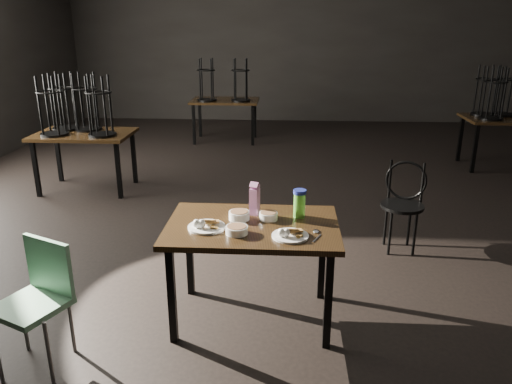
# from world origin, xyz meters

# --- Properties ---
(main_table) EXTENTS (1.20, 0.80, 0.75)m
(main_table) POSITION_xyz_m (-0.61, -1.78, 0.67)
(main_table) COLOR black
(main_table) RESTS_ON ground
(plate_left) EXTENTS (0.26, 0.26, 0.08)m
(plate_left) POSITION_xyz_m (-0.92, -1.87, 0.77)
(plate_left) COLOR white
(plate_left) RESTS_ON main_table
(plate_right) EXTENTS (0.24, 0.24, 0.08)m
(plate_right) POSITION_xyz_m (-0.35, -1.98, 0.77)
(plate_right) COLOR white
(plate_right) RESTS_ON main_table
(bowl_near) EXTENTS (0.15, 0.15, 0.06)m
(bowl_near) POSITION_xyz_m (-0.71, -1.70, 0.78)
(bowl_near) COLOR white
(bowl_near) RESTS_ON main_table
(bowl_far) EXTENTS (0.13, 0.13, 0.05)m
(bowl_far) POSITION_xyz_m (-0.50, -1.69, 0.78)
(bowl_far) COLOR white
(bowl_far) RESTS_ON main_table
(bowl_big) EXTENTS (0.15, 0.15, 0.05)m
(bowl_big) POSITION_xyz_m (-0.70, -1.95, 0.78)
(bowl_big) COLOR white
(bowl_big) RESTS_ON main_table
(juice_carton) EXTENTS (0.08, 0.08, 0.25)m
(juice_carton) POSITION_xyz_m (-0.60, -1.59, 0.86)
(juice_carton) COLOR #931A77
(juice_carton) RESTS_ON main_table
(water_bottle) EXTENTS (0.10, 0.10, 0.21)m
(water_bottle) POSITION_xyz_m (-0.28, -1.62, 0.86)
(water_bottle) COLOR #60C339
(water_bottle) RESTS_ON main_table
(spoon) EXTENTS (0.07, 0.21, 0.01)m
(spoon) POSITION_xyz_m (-0.17, -1.91, 0.75)
(spoon) COLOR silver
(spoon) RESTS_ON main_table
(bentwood_chair) EXTENTS (0.44, 0.43, 0.84)m
(bentwood_chair) POSITION_xyz_m (0.73, -0.48, 0.50)
(bentwood_chair) COLOR black
(bentwood_chair) RESTS_ON ground
(school_chair) EXTENTS (0.50, 0.50, 0.82)m
(school_chair) POSITION_xyz_m (-1.90, -2.36, 0.49)
(school_chair) COLOR #6BA77F
(school_chair) RESTS_ON ground
(bg_table_left) EXTENTS (1.20, 0.80, 1.48)m
(bg_table_left) POSITION_xyz_m (-2.98, 1.07, 0.80)
(bg_table_left) COLOR black
(bg_table_left) RESTS_ON ground
(bg_table_right) EXTENTS (1.20, 0.80, 1.48)m
(bg_table_right) POSITION_xyz_m (2.81, 2.47, 0.80)
(bg_table_right) COLOR black
(bg_table_right) RESTS_ON ground
(bg_table_far) EXTENTS (1.20, 0.80, 1.48)m
(bg_table_far) POSITION_xyz_m (-1.50, 3.91, 0.75)
(bg_table_far) COLOR black
(bg_table_far) RESTS_ON ground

